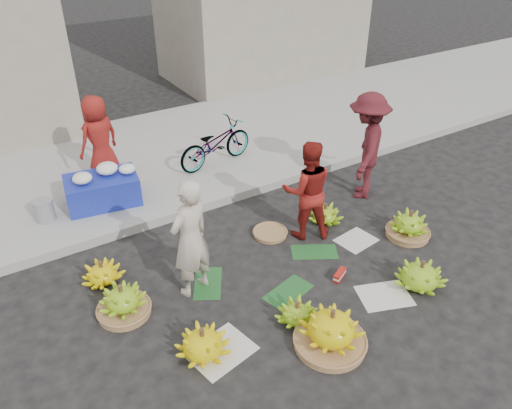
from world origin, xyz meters
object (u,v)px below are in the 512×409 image
flower_table (103,188)px  bicycle (215,143)px  banana_bunch_0 (203,343)px  vendor_cream (190,239)px  banana_bunch_4 (409,225)px

flower_table → bicycle: size_ratio=0.78×
banana_bunch_0 → flower_table: 3.55m
bicycle → vendor_cream: bearing=137.2°
banana_bunch_0 → flower_table: size_ratio=0.64×
banana_bunch_4 → flower_table: (-3.59, 3.12, 0.20)m
banana_bunch_0 → vendor_cream: size_ratio=0.48×
banana_bunch_0 → vendor_cream: bearing=69.2°
banana_bunch_4 → bicycle: 3.69m
vendor_cream → bicycle: bearing=-141.5°
bicycle → banana_bunch_4: bearing=-167.0°
banana_bunch_4 → vendor_cream: (-3.22, 0.60, 0.61)m
vendor_cream → flower_table: size_ratio=1.33×
banana_bunch_0 → vendor_cream: (0.39, 1.03, 0.63)m
banana_bunch_4 → bicycle: bicycle is taller
banana_bunch_0 → bicycle: bearing=60.1°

